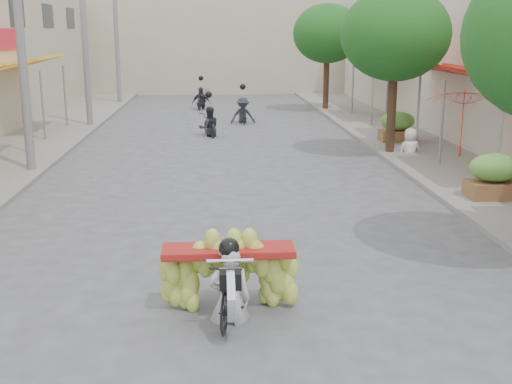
% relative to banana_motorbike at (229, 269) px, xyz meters
% --- Properties ---
extents(sidewalk_left, '(4.00, 60.00, 0.12)m').
position_rel_banana_motorbike_xyz_m(sidewalk_left, '(-6.91, 12.72, -0.62)').
color(sidewalk_left, gray).
rests_on(sidewalk_left, ground).
extents(sidewalk_right, '(4.00, 60.00, 0.12)m').
position_rel_banana_motorbike_xyz_m(sidewalk_right, '(7.09, 12.72, -0.62)').
color(sidewalk_right, gray).
rests_on(sidewalk_right, ground).
extents(far_building, '(20.00, 6.00, 7.00)m').
position_rel_banana_motorbike_xyz_m(far_building, '(0.09, 35.72, 2.82)').
color(far_building, '#B4A98E').
rests_on(far_building, ground).
extents(utility_pole_mid, '(0.60, 0.24, 8.00)m').
position_rel_banana_motorbike_xyz_m(utility_pole_mid, '(-5.31, 9.72, 3.35)').
color(utility_pole_mid, slate).
rests_on(utility_pole_mid, ground).
extents(utility_pole_far, '(0.60, 0.24, 8.00)m').
position_rel_banana_motorbike_xyz_m(utility_pole_far, '(-5.31, 18.72, 3.35)').
color(utility_pole_far, slate).
rests_on(utility_pole_far, ground).
extents(utility_pole_back, '(0.60, 0.24, 8.00)m').
position_rel_banana_motorbike_xyz_m(utility_pole_back, '(-5.31, 27.72, 3.35)').
color(utility_pole_back, slate).
rests_on(utility_pole_back, ground).
extents(street_tree_mid, '(3.40, 3.40, 5.25)m').
position_rel_banana_motorbike_xyz_m(street_tree_mid, '(5.49, 11.72, 3.11)').
color(street_tree_mid, '#3A2719').
rests_on(street_tree_mid, ground).
extents(street_tree_far, '(3.40, 3.40, 5.25)m').
position_rel_banana_motorbike_xyz_m(street_tree_far, '(5.49, 23.72, 3.11)').
color(street_tree_far, '#3A2719').
rests_on(street_tree_far, ground).
extents(produce_crate_mid, '(1.20, 0.88, 1.16)m').
position_rel_banana_motorbike_xyz_m(produce_crate_mid, '(6.29, 5.72, 0.04)').
color(produce_crate_mid, brown).
rests_on(produce_crate_mid, ground).
extents(produce_crate_far, '(1.20, 0.88, 1.16)m').
position_rel_banana_motorbike_xyz_m(produce_crate_far, '(6.29, 13.72, 0.04)').
color(produce_crate_far, brown).
rests_on(produce_crate_far, ground).
extents(banana_motorbike, '(2.20, 1.80, 2.00)m').
position_rel_banana_motorbike_xyz_m(banana_motorbike, '(0.00, 0.00, 0.00)').
color(banana_motorbike, black).
rests_on(banana_motorbike, ground).
extents(market_umbrella, '(1.96, 1.96, 1.75)m').
position_rel_banana_motorbike_xyz_m(market_umbrella, '(6.19, 7.58, 1.80)').
color(market_umbrella, red).
rests_on(market_umbrella, ground).
extents(pedestrian, '(0.80, 0.53, 1.53)m').
position_rel_banana_motorbike_xyz_m(pedestrian, '(6.13, 11.62, 0.21)').
color(pedestrian, white).
rests_on(pedestrian, ground).
extents(bg_motorbike_a, '(0.90, 1.59, 1.95)m').
position_rel_banana_motorbike_xyz_m(bg_motorbike_a, '(-0.33, 16.02, 0.08)').
color(bg_motorbike_a, black).
rests_on(bg_motorbike_a, ground).
extents(bg_motorbike_b, '(1.09, 1.63, 1.95)m').
position_rel_banana_motorbike_xyz_m(bg_motorbike_b, '(1.12, 19.48, 0.18)').
color(bg_motorbike_b, black).
rests_on(bg_motorbike_b, ground).
extents(bg_motorbike_c, '(1.04, 1.88, 1.95)m').
position_rel_banana_motorbike_xyz_m(bg_motorbike_c, '(-0.76, 24.89, 0.09)').
color(bg_motorbike_c, black).
rests_on(bg_motorbike_c, ground).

